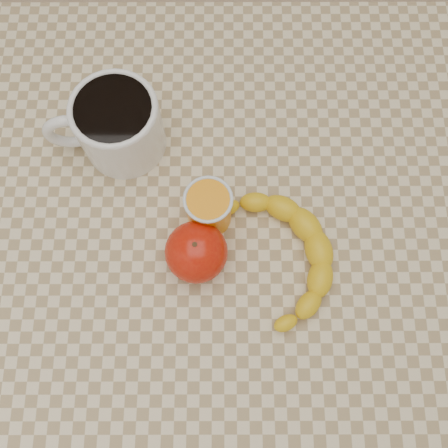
{
  "coord_description": "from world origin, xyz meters",
  "views": [
    {
      "loc": [
        -0.0,
        -0.21,
        1.44
      ],
      "look_at": [
        0.0,
        0.0,
        0.77
      ],
      "focal_mm": 40.0,
      "sensor_mm": 36.0,
      "label": 1
    }
  ],
  "objects_px": {
    "orange_juice_glass": "(209,208)",
    "apple": "(196,252)",
    "table": "(224,244)",
    "banana": "(282,256)",
    "coffee_mug": "(116,125)"
  },
  "relations": [
    {
      "from": "orange_juice_glass",
      "to": "apple",
      "type": "relative_size",
      "value": 0.72
    },
    {
      "from": "table",
      "to": "apple",
      "type": "relative_size",
      "value": 7.39
    },
    {
      "from": "table",
      "to": "orange_juice_glass",
      "type": "relative_size",
      "value": 10.21
    },
    {
      "from": "apple",
      "to": "banana",
      "type": "relative_size",
      "value": 0.39
    },
    {
      "from": "table",
      "to": "banana",
      "type": "height_order",
      "value": "banana"
    },
    {
      "from": "apple",
      "to": "orange_juice_glass",
      "type": "bearing_deg",
      "value": 75.25
    },
    {
      "from": "table",
      "to": "orange_juice_glass",
      "type": "height_order",
      "value": "orange_juice_glass"
    },
    {
      "from": "table",
      "to": "orange_juice_glass",
      "type": "bearing_deg",
      "value": 141.58
    },
    {
      "from": "table",
      "to": "coffee_mug",
      "type": "xyz_separation_m",
      "value": [
        -0.15,
        0.14,
        0.14
      ]
    },
    {
      "from": "orange_juice_glass",
      "to": "apple",
      "type": "distance_m",
      "value": 0.06
    },
    {
      "from": "orange_juice_glass",
      "to": "table",
      "type": "bearing_deg",
      "value": -38.42
    },
    {
      "from": "coffee_mug",
      "to": "orange_juice_glass",
      "type": "distance_m",
      "value": 0.18
    },
    {
      "from": "banana",
      "to": "apple",
      "type": "bearing_deg",
      "value": 165.04
    },
    {
      "from": "coffee_mug",
      "to": "apple",
      "type": "distance_m",
      "value": 0.22
    },
    {
      "from": "table",
      "to": "coffee_mug",
      "type": "height_order",
      "value": "coffee_mug"
    }
  ]
}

